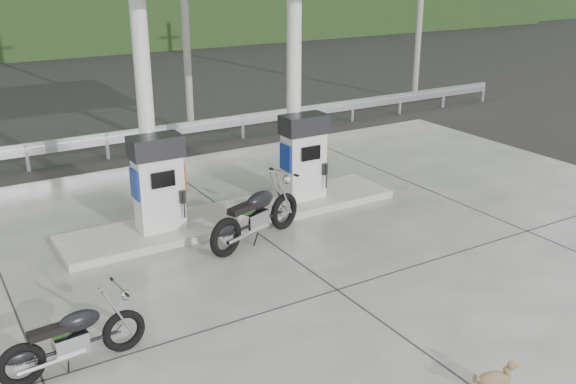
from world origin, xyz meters
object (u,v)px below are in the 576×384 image
motorcycle_left (74,338)px  motorcycle_right (256,216)px  gas_pump_right (304,157)px  gas_pump_left (158,183)px  duck (494,380)px

motorcycle_left → motorcycle_right: size_ratio=0.82×
motorcycle_left → motorcycle_right: motorcycle_right is taller
motorcycle_left → motorcycle_right: 4.45m
gas_pump_right → gas_pump_left: bearing=180.0°
gas_pump_right → motorcycle_left: bearing=-148.8°
gas_pump_left → gas_pump_right: 3.20m
gas_pump_left → motorcycle_right: 1.92m
gas_pump_left → duck: bearing=-75.5°
gas_pump_left → motorcycle_left: (-2.45, -3.42, -0.63)m
gas_pump_left → duck: 6.86m
gas_pump_right → duck: gas_pump_right is taller
motorcycle_right → gas_pump_left: bearing=120.4°
motorcycle_right → duck: 5.41m
gas_pump_left → motorcycle_right: (1.40, -1.19, -0.54)m
gas_pump_left → duck: size_ratio=3.47×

